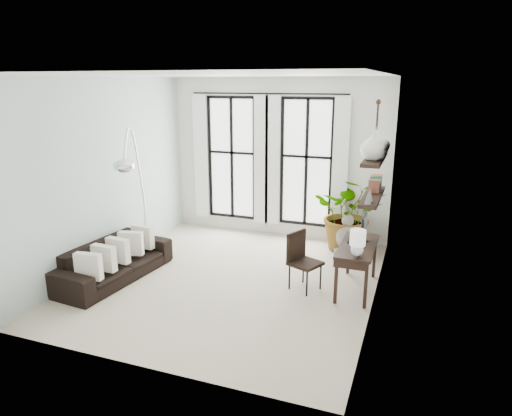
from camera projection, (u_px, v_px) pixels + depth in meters
The scene contains 16 objects.
floor at pixel (231, 280), 7.40m from camera, with size 5.00×5.00×0.00m, color #BCAD95.
ceiling at pixel (228, 75), 6.54m from camera, with size 5.00×5.00×0.00m, color white.
wall_left at pixel (107, 174), 7.71m from camera, with size 5.00×5.00×0.00m, color #ADC1BA.
wall_right at pixel (381, 196), 6.22m from camera, with size 5.00×5.00×0.00m, color white.
wall_back at pixel (278, 159), 9.23m from camera, with size 4.50×4.50×0.00m, color white.
windows at pixel (268, 160), 9.24m from camera, with size 3.26×0.13×2.65m.
wall_shelves at pixel (374, 180), 6.57m from camera, with size 0.25×1.30×0.60m.
sofa at pixel (114, 261), 7.37m from camera, with size 2.07×0.81×0.61m, color black.
throw_pillows at pixel (118, 250), 7.29m from camera, with size 0.40×1.52×0.40m.
plant at pixel (350, 213), 8.55m from camera, with size 1.29×1.12×1.44m, color #2D7228.
desk at pixel (357, 249), 6.81m from camera, with size 0.52×1.24×1.12m.
desk_chair at pixel (301, 257), 6.99m from camera, with size 0.56×0.56×0.90m.
arc_lamp at pixel (133, 160), 7.43m from camera, with size 0.74×1.39×2.43m.
buddha at pixel (347, 239), 8.32m from camera, with size 0.44×0.44×0.79m.
vase_a at pixel (374, 146), 6.16m from camera, with size 0.37×0.37×0.38m, color white.
vase_b at pixel (377, 142), 6.52m from camera, with size 0.37×0.37×0.38m, color white.
Camera 1 is at (2.72, -6.26, 3.10)m, focal length 32.00 mm.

